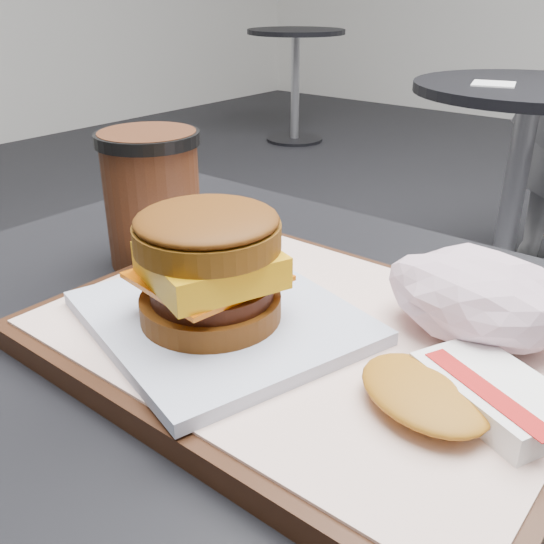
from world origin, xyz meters
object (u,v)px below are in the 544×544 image
at_px(neighbor_table, 521,150).
at_px(serving_tray, 307,341).
at_px(hash_brown, 462,392).
at_px(crumpled_wrapper, 480,296).
at_px(coffee_cup, 152,194).
at_px(breakfast_sandwich, 213,278).
at_px(customer_table, 286,542).

bearing_deg(neighbor_table, serving_tray, -77.75).
distance_m(serving_tray, hash_brown, 0.13).
bearing_deg(crumpled_wrapper, neighbor_table, 106.08).
bearing_deg(coffee_cup, breakfast_sandwich, -27.46).
relative_size(breakfast_sandwich, hash_brown, 1.72).
relative_size(customer_table, serving_tray, 2.11).
relative_size(coffee_cup, neighbor_table, 0.17).
distance_m(hash_brown, neighbor_table, 1.74).
height_order(serving_tray, hash_brown, hash_brown).
bearing_deg(hash_brown, coffee_cup, 170.26).
relative_size(hash_brown, crumpled_wrapper, 1.04).
relative_size(customer_table, crumpled_wrapper, 6.20).
height_order(serving_tray, coffee_cup, coffee_cup).
height_order(serving_tray, crumpled_wrapper, crumpled_wrapper).
height_order(hash_brown, neighbor_table, hash_brown).
distance_m(breakfast_sandwich, hash_brown, 0.18).
xyz_separation_m(breakfast_sandwich, crumpled_wrapper, (0.15, 0.11, -0.01)).
xyz_separation_m(hash_brown, coffee_cup, (-0.33, 0.06, 0.04)).
relative_size(crumpled_wrapper, coffee_cup, 1.02).
distance_m(breakfast_sandwich, crumpled_wrapper, 0.19).
height_order(breakfast_sandwich, coffee_cup, coffee_cup).
distance_m(customer_table, breakfast_sandwich, 0.25).
xyz_separation_m(hash_brown, crumpled_wrapper, (-0.03, 0.09, 0.02)).
relative_size(crumpled_wrapper, neighbor_table, 0.17).
bearing_deg(hash_brown, serving_tray, 172.73).
xyz_separation_m(hash_brown, neighbor_table, (-0.48, 1.65, -0.25)).
distance_m(hash_brown, crumpled_wrapper, 0.09).
bearing_deg(customer_table, breakfast_sandwich, -153.72).
bearing_deg(serving_tray, coffee_cup, 168.84).
relative_size(breakfast_sandwich, crumpled_wrapper, 1.78).
bearing_deg(serving_tray, customer_table, -106.33).
distance_m(coffee_cup, neighbor_table, 1.62).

